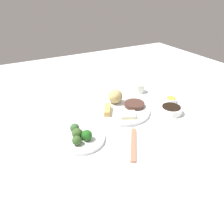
% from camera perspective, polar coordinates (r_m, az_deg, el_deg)
% --- Properties ---
extents(tabletop, '(2.20, 2.20, 0.02)m').
position_cam_1_polar(tabletop, '(1.12, 3.98, -0.43)').
color(tabletop, white).
rests_on(tabletop, ground).
extents(main_plate, '(0.29, 0.29, 0.02)m').
position_cam_1_polar(main_plate, '(1.11, 2.39, 0.41)').
color(main_plate, white).
rests_on(main_plate, tabletop).
extents(rice_scoop, '(0.08, 0.08, 0.08)m').
position_cam_1_polar(rice_scoop, '(1.15, 0.84, 4.10)').
color(rice_scoop, tan).
rests_on(rice_scoop, main_plate).
extents(spring_roll, '(0.07, 0.10, 0.03)m').
position_cam_1_polar(spring_roll, '(1.07, -1.16, 0.58)').
color(spring_roll, tan).
rests_on(spring_roll, main_plate).
extents(crab_rangoon_wonton, '(0.09, 0.09, 0.01)m').
position_cam_1_polar(crab_rangoon_wonton, '(1.04, 4.17, -0.72)').
color(crab_rangoon_wonton, beige).
rests_on(crab_rangoon_wonton, main_plate).
extents(stir_fry_heap, '(0.10, 0.10, 0.02)m').
position_cam_1_polar(stir_fry_heap, '(1.13, 5.81, 1.94)').
color(stir_fry_heap, '#4A2F26').
rests_on(stir_fry_heap, main_plate).
extents(broccoli_plate, '(0.20, 0.20, 0.01)m').
position_cam_1_polar(broccoli_plate, '(0.92, -8.09, -6.90)').
color(broccoli_plate, white).
rests_on(broccoli_plate, tabletop).
extents(broccoli_floret_0, '(0.04, 0.04, 0.04)m').
position_cam_1_polar(broccoli_floret_0, '(0.91, -8.94, -5.48)').
color(broccoli_floret_0, '#385927').
rests_on(broccoli_floret_0, broccoli_plate).
extents(broccoli_floret_1, '(0.04, 0.04, 0.04)m').
position_cam_1_polar(broccoli_floret_1, '(0.88, -9.05, -7.24)').
color(broccoli_floret_1, '#355826').
rests_on(broccoli_floret_1, broccoli_plate).
extents(broccoli_floret_2, '(0.04, 0.04, 0.04)m').
position_cam_1_polar(broccoli_floret_2, '(0.89, -6.52, -5.98)').
color(broccoli_floret_2, '#215D1D').
rests_on(broccoli_floret_2, broccoli_plate).
extents(broccoli_floret_3, '(0.04, 0.04, 0.04)m').
position_cam_1_polar(broccoli_floret_3, '(0.94, -9.60, -4.11)').
color(broccoli_floret_3, '#376033').
rests_on(broccoli_floret_3, broccoli_plate).
extents(soy_sauce_bowl, '(0.11, 0.11, 0.03)m').
position_cam_1_polar(soy_sauce_bowl, '(1.13, 14.94, 0.49)').
color(soy_sauce_bowl, white).
rests_on(soy_sauce_bowl, tabletop).
extents(soy_sauce_bowl_liquid, '(0.09, 0.09, 0.00)m').
position_cam_1_polar(soy_sauce_bowl_liquid, '(1.12, 15.07, 1.32)').
color(soy_sauce_bowl_liquid, black).
rests_on(soy_sauce_bowl_liquid, soy_sauce_bowl).
extents(sauce_ramekin_hot_mustard, '(0.06, 0.06, 0.03)m').
position_cam_1_polar(sauce_ramekin_hot_mustard, '(1.24, 14.91, 2.90)').
color(sauce_ramekin_hot_mustard, white).
rests_on(sauce_ramekin_hot_mustard, tabletop).
extents(sauce_ramekin_hot_mustard_liquid, '(0.05, 0.05, 0.00)m').
position_cam_1_polar(sauce_ramekin_hot_mustard_liquid, '(1.23, 15.00, 3.51)').
color(sauce_ramekin_hot_mustard_liquid, gold).
rests_on(sauce_ramekin_hot_mustard_liquid, sauce_ramekin_hot_mustard).
extents(teacup, '(0.06, 0.06, 0.05)m').
position_cam_1_polar(teacup, '(1.32, 6.98, 6.15)').
color(teacup, silver).
rests_on(teacup, tabletop).
extents(chopsticks_pair, '(0.13, 0.18, 0.01)m').
position_cam_1_polar(chopsticks_pair, '(0.90, 5.52, -8.20)').
color(chopsticks_pair, '#AD7154').
rests_on(chopsticks_pair, tabletop).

